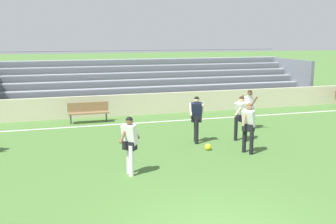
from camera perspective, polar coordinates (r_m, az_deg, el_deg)
name	(u,v)px	position (r m, az deg, el deg)	size (l,w,h in m)	color
field_line_sideline	(123,124)	(17.74, -6.41, -1.69)	(44.00, 0.12, 0.01)	white
sideline_wall	(116,106)	(19.38, -7.39, 0.91)	(48.00, 0.16, 1.03)	beige
bleacher_stand	(156,81)	(22.79, -1.78, 4.37)	(17.59, 4.65, 2.95)	#9EA3AD
bench_far_right	(88,110)	(18.16, -11.23, 0.21)	(1.80, 0.40, 0.90)	olive
player_white_on_ball	(248,124)	(13.36, 11.34, -1.63)	(0.64, 0.53, 1.68)	black
player_dark_deep_cover	(196,115)	(14.43, 4.05, -0.46)	(0.57, 0.51, 1.70)	black
player_white_dropping_back	(249,106)	(16.80, 11.46, 0.82)	(0.54, 0.71, 1.64)	white
player_white_trailing_run	(130,141)	(11.14, -5.45, -4.05)	(0.68, 0.49, 1.66)	white
player_white_wide_right	(241,114)	(14.87, 10.33, -0.34)	(0.73, 0.47, 1.67)	black
soccer_ball	(208,147)	(13.74, 5.69, -4.95)	(0.22, 0.22, 0.22)	yellow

